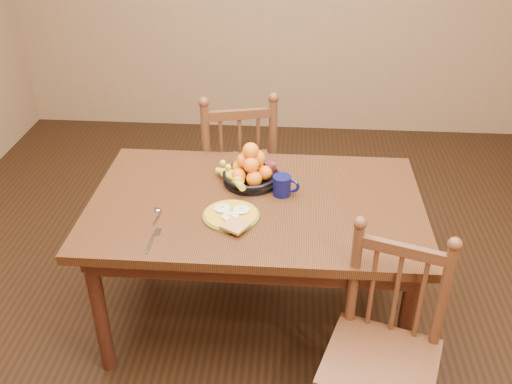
# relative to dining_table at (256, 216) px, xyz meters

# --- Properties ---
(room) EXTENTS (4.52, 5.02, 2.72)m
(room) POSITION_rel_dining_table_xyz_m (0.00, 0.00, 0.68)
(room) COLOR black
(room) RESTS_ON ground
(dining_table) EXTENTS (1.60, 1.00, 0.75)m
(dining_table) POSITION_rel_dining_table_xyz_m (0.00, 0.00, 0.00)
(dining_table) COLOR black
(dining_table) RESTS_ON ground
(chair_far) EXTENTS (0.56, 0.55, 1.03)m
(chair_far) POSITION_rel_dining_table_xyz_m (-0.17, 0.73, -0.16)
(chair_far) COLOR #482715
(chair_far) RESTS_ON ground
(chair_near) EXTENTS (0.54, 0.53, 0.96)m
(chair_near) POSITION_rel_dining_table_xyz_m (0.56, -0.66, -0.20)
(chair_near) COLOR #482715
(chair_near) RESTS_ON ground
(breakfast_plate) EXTENTS (0.26, 0.31, 0.04)m
(breakfast_plate) POSITION_rel_dining_table_xyz_m (-0.10, -0.15, 0.10)
(breakfast_plate) COLOR #59601E
(breakfast_plate) RESTS_ON dining_table
(fork) EXTENTS (0.03, 0.18, 0.00)m
(fork) POSITION_rel_dining_table_xyz_m (-0.42, -0.35, 0.09)
(fork) COLOR silver
(fork) RESTS_ON dining_table
(spoon) EXTENTS (0.04, 0.16, 0.01)m
(spoon) POSITION_rel_dining_table_xyz_m (-0.45, -0.14, 0.09)
(spoon) COLOR silver
(spoon) RESTS_ON dining_table
(coffee_mug) EXTENTS (0.13, 0.09, 0.10)m
(coffee_mug) POSITION_rel_dining_table_xyz_m (0.13, 0.07, 0.14)
(coffee_mug) COLOR #0A0C39
(coffee_mug) RESTS_ON dining_table
(juice_glass) EXTENTS (0.06, 0.06, 0.09)m
(juice_glass) POSITION_rel_dining_table_xyz_m (0.06, 0.24, 0.13)
(juice_glass) COLOR silver
(juice_glass) RESTS_ON dining_table
(fruit_bowl) EXTENTS (0.32, 0.32, 0.22)m
(fruit_bowl) POSITION_rel_dining_table_xyz_m (-0.05, 0.18, 0.15)
(fruit_bowl) COLOR black
(fruit_bowl) RESTS_ON dining_table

